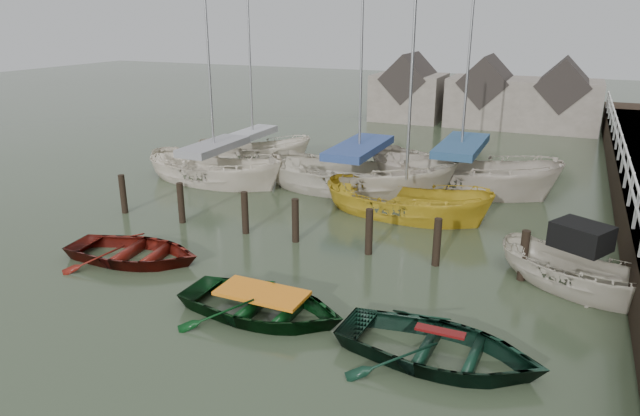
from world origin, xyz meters
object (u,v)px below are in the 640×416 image
at_px(rowboat_red, 135,260).
at_px(rowboat_green, 263,316).
at_px(sailboat_c, 405,215).
at_px(sailboat_a, 216,180).
at_px(sailboat_e, 254,158).
at_px(sailboat_b, 358,189).
at_px(rowboat_dkgreen, 438,360).
at_px(sailboat_d, 458,187).
at_px(motorboat, 574,286).

height_order(rowboat_red, rowboat_green, rowboat_green).
bearing_deg(sailboat_c, sailboat_a, 90.26).
bearing_deg(sailboat_e, sailboat_b, -135.90).
bearing_deg(rowboat_dkgreen, sailboat_b, 30.85).
bearing_deg(sailboat_d, motorboat, -143.30).
relative_size(rowboat_dkgreen, sailboat_b, 0.38).
distance_m(motorboat, sailboat_d, 9.09).
distance_m(sailboat_b, sailboat_e, 7.13).
distance_m(sailboat_a, sailboat_d, 10.11).
xyz_separation_m(rowboat_red, rowboat_green, (4.94, -1.30, 0.00)).
relative_size(rowboat_green, sailboat_c, 0.40).
bearing_deg(rowboat_green, motorboat, -56.13).
bearing_deg(sailboat_e, rowboat_dkgreen, -160.06).
height_order(sailboat_b, sailboat_d, sailboat_d).
distance_m(motorboat, sailboat_c, 6.80).
height_order(rowboat_green, sailboat_d, sailboat_d).
relative_size(sailboat_b, sailboat_c, 1.09).
bearing_deg(rowboat_red, sailboat_b, -28.54).
bearing_deg(sailboat_b, rowboat_green, -177.35).
bearing_deg(rowboat_green, sailboat_c, -7.08).
height_order(rowboat_red, rowboat_dkgreen, rowboat_dkgreen).
distance_m(rowboat_red, rowboat_dkgreen, 9.24).
bearing_deg(rowboat_dkgreen, rowboat_red, 83.80).
xyz_separation_m(rowboat_red, sailboat_b, (3.51, 9.11, 0.06)).
distance_m(rowboat_red, sailboat_d, 13.14).
xyz_separation_m(motorboat, sailboat_e, (-14.62, 8.88, -0.03)).
relative_size(rowboat_red, rowboat_green, 0.98).
xyz_separation_m(rowboat_dkgreen, sailboat_e, (-12.14, 13.43, 0.06)).
distance_m(rowboat_red, motorboat, 12.01).
bearing_deg(motorboat, rowboat_red, 133.83).
height_order(rowboat_dkgreen, sailboat_d, sailboat_d).
bearing_deg(rowboat_red, sailboat_e, 6.64).
bearing_deg(sailboat_e, rowboat_green, -171.24).
xyz_separation_m(sailboat_c, sailboat_e, (-9.05, 4.99, 0.05)).
bearing_deg(rowboat_red, sailboat_c, -48.26).
bearing_deg(motorboat, sailboat_b, 82.28).
bearing_deg(rowboat_green, sailboat_e, 31.33).
bearing_deg(rowboat_red, sailboat_d, -40.40).
height_order(rowboat_dkgreen, sailboat_c, sailboat_c).
height_order(sailboat_c, sailboat_d, sailboat_d).
bearing_deg(sailboat_c, sailboat_d, -9.21).
bearing_deg(sailboat_a, rowboat_dkgreen, -124.72).
bearing_deg(sailboat_c, rowboat_dkgreen, -153.70).
relative_size(rowboat_red, rowboat_dkgreen, 0.95).
bearing_deg(rowboat_dkgreen, sailboat_a, 54.05).
distance_m(sailboat_a, sailboat_b, 6.10).
height_order(sailboat_d, sailboat_e, sailboat_d).
bearing_deg(sailboat_a, motorboat, -104.64).
bearing_deg(sailboat_a, sailboat_b, -74.17).
bearing_deg(motorboat, sailboat_d, 58.27).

